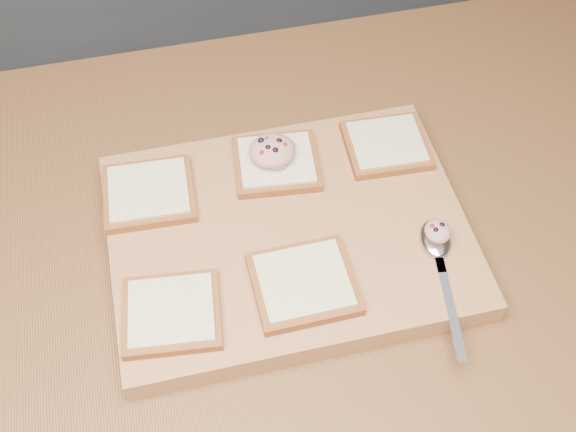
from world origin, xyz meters
name	(u,v)px	position (x,y,z in m)	size (l,w,h in m)	color
island_counter	(322,366)	(0.00, 0.00, 0.45)	(2.00, 0.80, 0.90)	slate
cutting_board	(288,235)	(-0.07, -0.02, 0.92)	(0.45, 0.34, 0.04)	tan
bread_far_left	(149,193)	(-0.23, 0.07, 0.94)	(0.12, 0.11, 0.02)	brown
bread_far_center	(277,163)	(-0.06, 0.08, 0.94)	(0.12, 0.11, 0.02)	brown
bread_far_right	(386,145)	(0.09, 0.08, 0.94)	(0.11, 0.10, 0.02)	brown
bread_near_left	(172,313)	(-0.23, -0.11, 0.94)	(0.12, 0.11, 0.02)	brown
bread_near_center	(304,283)	(-0.07, -0.11, 0.94)	(0.12, 0.11, 0.02)	brown
tuna_salad_dollop	(272,150)	(-0.06, 0.09, 0.97)	(0.06, 0.06, 0.03)	tan
spoon	(438,248)	(0.10, -0.09, 0.94)	(0.05, 0.19, 0.01)	silver
spoon_salad	(438,231)	(0.10, -0.08, 0.96)	(0.03, 0.04, 0.02)	tan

